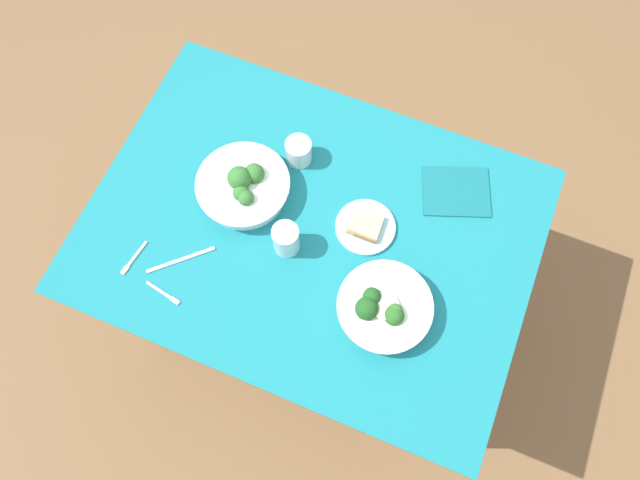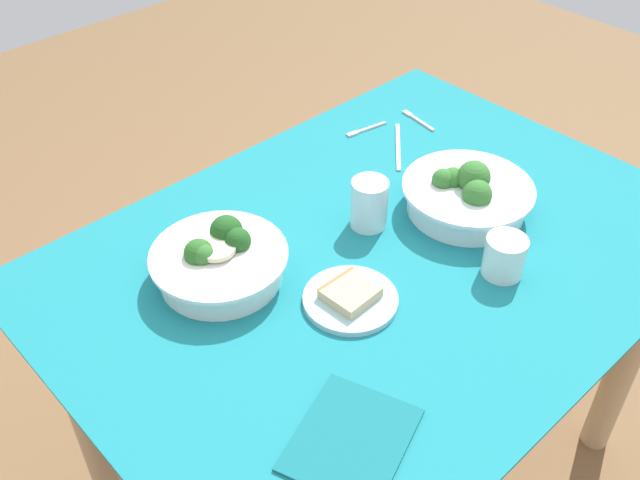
% 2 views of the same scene
% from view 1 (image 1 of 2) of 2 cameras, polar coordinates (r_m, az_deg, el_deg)
% --- Properties ---
extents(ground_plane, '(6.00, 6.00, 0.00)m').
position_cam_1_polar(ground_plane, '(2.38, -0.64, -5.91)').
color(ground_plane, brown).
extents(dining_table, '(1.26, 0.92, 0.76)m').
position_cam_1_polar(dining_table, '(1.78, -0.85, -0.47)').
color(dining_table, '#197A84').
rests_on(dining_table, ground_plane).
extents(broccoli_bowl_far, '(0.27, 0.27, 0.12)m').
position_cam_1_polar(broccoli_bowl_far, '(1.68, -7.44, 5.18)').
color(broccoli_bowl_far, white).
rests_on(broccoli_bowl_far, dining_table).
extents(broccoli_bowl_near, '(0.25, 0.25, 0.10)m').
position_cam_1_polar(broccoli_bowl_near, '(1.55, 6.20, -6.64)').
color(broccoli_bowl_near, white).
rests_on(broccoli_bowl_near, dining_table).
extents(bread_side_plate, '(0.17, 0.17, 0.03)m').
position_cam_1_polar(bread_side_plate, '(1.65, 4.44, 1.29)').
color(bread_side_plate, '#99C6D1').
rests_on(bread_side_plate, dining_table).
extents(water_glass_center, '(0.07, 0.07, 0.10)m').
position_cam_1_polar(water_glass_center, '(1.59, -3.34, 0.09)').
color(water_glass_center, silver).
rests_on(water_glass_center, dining_table).
extents(water_glass_side, '(0.08, 0.08, 0.08)m').
position_cam_1_polar(water_glass_side, '(1.72, -2.10, 8.64)').
color(water_glass_side, silver).
rests_on(water_glass_side, dining_table).
extents(fork_by_far_bowl, '(0.03, 0.11, 0.00)m').
position_cam_1_polar(fork_by_far_bowl, '(1.70, -17.77, -1.81)').
color(fork_by_far_bowl, '#B7B7BC').
rests_on(fork_by_far_bowl, dining_table).
extents(fork_by_near_bowl, '(0.11, 0.03, 0.00)m').
position_cam_1_polar(fork_by_near_bowl, '(1.65, -14.93, -5.10)').
color(fork_by_near_bowl, '#B7B7BC').
rests_on(fork_by_near_bowl, dining_table).
extents(table_knife_left, '(0.15, 0.14, 0.00)m').
position_cam_1_polar(table_knife_left, '(1.67, -13.41, -1.89)').
color(table_knife_left, '#B7B7BC').
rests_on(table_knife_left, dining_table).
extents(napkin_folded_upper, '(0.24, 0.22, 0.01)m').
position_cam_1_polar(napkin_folded_upper, '(1.75, 13.12, 4.64)').
color(napkin_folded_upper, '#156870').
rests_on(napkin_folded_upper, dining_table).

